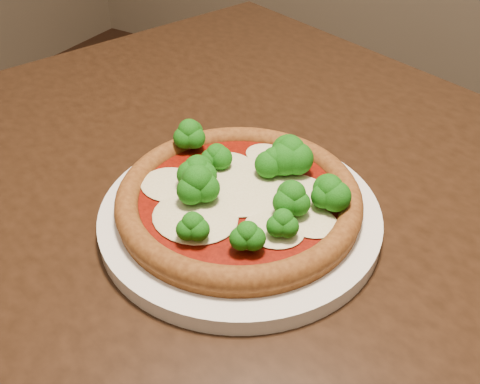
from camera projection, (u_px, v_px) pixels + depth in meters
The scene contains 3 objects.
dining_table at pixel (281, 299), 0.60m from camera, with size 1.36×1.20×0.75m.
plate at pixel (240, 215), 0.56m from camera, with size 0.29×0.29×0.02m, color white.
pizza at pixel (241, 193), 0.54m from camera, with size 0.25×0.25×0.06m.
Camera 1 is at (0.11, -0.13, 1.12)m, focal length 40.00 mm.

